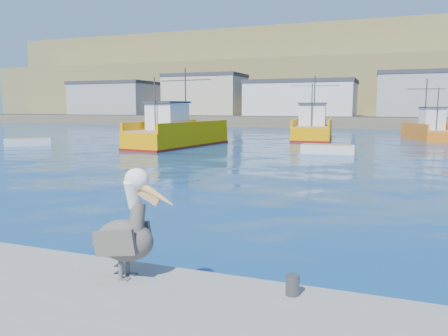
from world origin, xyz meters
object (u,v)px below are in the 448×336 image
object	(u,v)px
boat_orange	(428,130)
skiff_mid	(327,150)
pelican	(128,231)
trawler_yellow_b	(313,129)
trawler_yellow_a	(177,134)
skiff_left	(28,143)

from	to	relation	value
boat_orange	skiff_mid	world-z (taller)	boat_orange
skiff_mid	pelican	distance (m)	24.76
trawler_yellow_b	skiff_mid	xyz separation A→B (m)	(3.12, -13.31, -0.73)
boat_orange	skiff_mid	distance (m)	17.83
boat_orange	skiff_mid	size ratio (longest dim) A/B	2.06
trawler_yellow_a	boat_orange	xyz separation A→B (m)	(19.58, 14.92, -0.02)
trawler_yellow_a	boat_orange	world-z (taller)	trawler_yellow_a
trawler_yellow_b	pelican	world-z (taller)	trawler_yellow_b
boat_orange	pelican	distance (m)	41.57
trawler_yellow_a	skiff_left	bearing A→B (deg)	-162.83
trawler_yellow_b	skiff_left	bearing A→B (deg)	-142.89
boat_orange	pelican	size ratio (longest dim) A/B	4.27
trawler_yellow_a	skiff_mid	distance (m)	12.16
trawler_yellow_a	trawler_yellow_b	size ratio (longest dim) A/B	1.03
trawler_yellow_b	pelican	bearing A→B (deg)	-85.27
skiff_mid	trawler_yellow_b	bearing A→B (deg)	103.17
boat_orange	skiff_mid	bearing A→B (deg)	-114.93
skiff_left	pelican	size ratio (longest dim) A/B	1.92
boat_orange	pelican	bearing A→B (deg)	-100.36
skiff_left	skiff_mid	distance (m)	24.06
trawler_yellow_b	skiff_mid	size ratio (longest dim) A/B	2.87
boat_orange	pelican	xyz separation A→B (m)	(-7.47, -40.89, 0.28)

